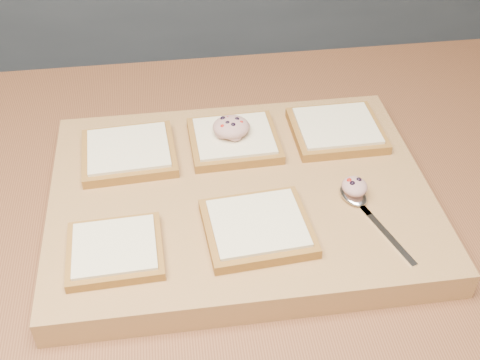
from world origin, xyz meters
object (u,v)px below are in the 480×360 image
Objects in this scene: cutting_board at (240,198)px; spoon at (358,200)px; bread_far_center at (234,140)px; tuna_salad_dollop at (231,127)px.

cutting_board is 0.16m from spoon.
spoon reaches higher than cutting_board.
tuna_salad_dollop is at bearing 145.62° from bread_far_center.
bread_far_center reaches higher than spoon.
cutting_board is 0.10m from bread_far_center.
spoon is (0.15, -0.05, 0.02)m from cutting_board.
bread_far_center is 0.20m from spoon.
tuna_salad_dollop is 0.21m from spoon.
cutting_board is 0.11m from tuna_salad_dollop.
tuna_salad_dollop is (-0.00, 0.00, 0.02)m from bread_far_center.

